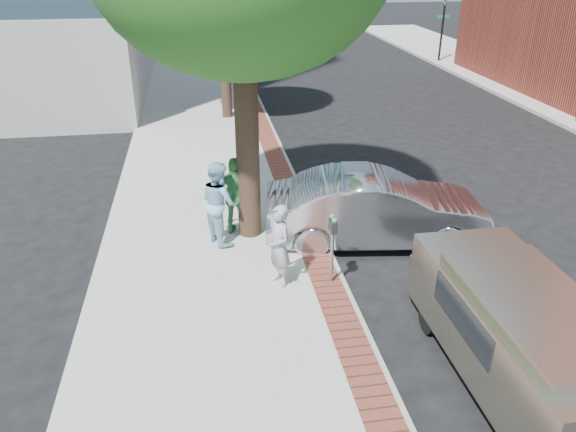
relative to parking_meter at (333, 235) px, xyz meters
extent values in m
plane|color=black|center=(-0.79, 0.50, -1.21)|extent=(120.00, 120.00, 0.00)
cube|color=#9E9991|center=(-2.29, 8.50, -1.13)|extent=(5.00, 60.00, 0.15)
cube|color=brown|center=(-0.09, 8.50, -1.05)|extent=(0.60, 60.00, 0.01)
cube|color=gray|center=(0.26, 8.50, -1.13)|extent=(0.10, 60.00, 0.15)
cylinder|color=black|center=(0.11, 22.50, 0.69)|extent=(0.12, 0.12, 3.80)
imported|color=black|center=(0.11, 22.50, 1.79)|extent=(0.18, 0.15, 0.90)
cube|color=#1E7238|center=(0.11, 22.50, 1.39)|extent=(0.70, 0.03, 0.18)
cylinder|color=black|center=(11.71, 22.50, 0.69)|extent=(0.12, 0.12, 3.80)
imported|color=black|center=(11.71, 22.50, 1.79)|extent=(0.18, 0.15, 0.90)
cube|color=#1E7238|center=(11.71, 22.50, 1.39)|extent=(0.70, 0.03, 0.18)
cylinder|color=black|center=(-1.39, 2.40, 1.14)|extent=(0.52, 0.52, 4.40)
cylinder|color=black|center=(-1.29, 12.50, 0.87)|extent=(0.40, 0.40, 3.85)
cylinder|color=gray|center=(0.00, 0.00, -0.48)|extent=(0.07, 0.07, 1.15)
cube|color=#2D3030|center=(0.00, -0.09, 0.21)|extent=(0.12, 0.14, 0.24)
cube|color=#2D3030|center=(0.00, 0.09, 0.21)|extent=(0.12, 0.14, 0.24)
sphere|color=#3F8C4C|center=(0.00, -0.09, 0.36)|extent=(0.11, 0.11, 0.11)
sphere|color=#3F8C4C|center=(0.00, 0.09, 0.36)|extent=(0.11, 0.11, 0.11)
imported|color=#99999D|center=(-1.03, 0.11, -0.21)|extent=(0.58, 0.72, 1.70)
imported|color=#8EBFDB|center=(-2.09, 2.12, -0.10)|extent=(1.05, 1.15, 1.90)
imported|color=#418F4A|center=(-1.68, 2.46, -0.13)|extent=(1.18, 0.78, 1.85)
imported|color=#B2B4B9|center=(1.46, 1.80, -0.37)|extent=(5.23, 2.40, 1.66)
imported|color=black|center=(1.60, 23.49, -0.46)|extent=(4.52, 2.21, 1.48)
cube|color=gray|center=(2.19, -3.10, -0.27)|extent=(1.79, 4.52, 1.27)
cube|color=gray|center=(2.19, -1.12, -0.53)|extent=(1.74, 0.85, 0.75)
cube|color=gray|center=(2.19, -3.38, 0.44)|extent=(1.60, 3.20, 0.15)
cylinder|color=black|center=(1.42, -1.64, -0.90)|extent=(0.21, 0.60, 0.60)
cylinder|color=black|center=(2.96, -1.64, -0.90)|extent=(0.21, 0.60, 0.60)
cube|color=black|center=(3.10, -2.91, 0.02)|extent=(0.02, 1.88, 0.52)
cube|color=black|center=(1.29, -2.91, 0.02)|extent=(0.02, 1.88, 0.52)
cube|color=black|center=(2.19, -0.70, -0.22)|extent=(1.50, 0.02, 0.38)
camera|label=1|loc=(-2.37, -9.32, 5.05)|focal=35.00mm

